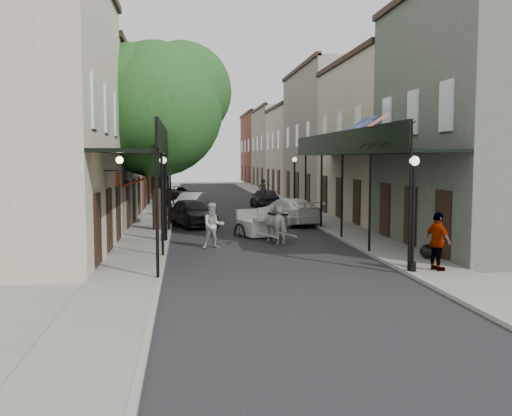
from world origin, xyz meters
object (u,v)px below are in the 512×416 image
object	(u,v)px
car_left_near	(193,212)
car_right_near	(288,211)
horse	(279,224)
pedestrian_walking	(213,226)
carriage	(254,213)
pedestrian_sidewalk_right	(438,241)
car_left_far	(180,193)
tree_far	(170,130)
lamppost_right_far	(294,184)
pedestrian_sidewalk_left	(168,202)
lamppost_right_near	(413,212)
car_right_far	(265,198)
tree_near	(163,104)
lamppost_left	(163,197)
car_left_mid	(191,203)

from	to	relation	value
car_left_near	car_right_near	distance (m)	5.40
horse	pedestrian_walking	xyz separation A→B (m)	(-2.98, -1.20, 0.11)
carriage	pedestrian_sidewalk_right	world-z (taller)	carriage
car_left_far	pedestrian_walking	bearing A→B (deg)	-102.17
horse	car_left_near	world-z (taller)	horse
tree_far	lamppost_right_far	world-z (taller)	tree_far
pedestrian_walking	pedestrian_sidewalk_left	bearing A→B (deg)	90.90
lamppost_right_near	car_left_near	distance (m)	15.74
horse	car_left_near	bearing A→B (deg)	-78.86
horse	lamppost_right_near	bearing A→B (deg)	94.81
pedestrian_walking	car_right_far	size ratio (longest dim) A/B	0.43
lamppost_right_far	pedestrian_sidewalk_left	size ratio (longest dim) A/B	2.18
pedestrian_walking	pedestrian_sidewalk_right	world-z (taller)	pedestrian_sidewalk_right
lamppost_right_near	carriage	distance (m)	10.73
tree_near	car_right_near	distance (m)	9.21
tree_far	lamppost_left	distance (m)	18.57
lamppost_left	car_left_mid	xyz separation A→B (m)	(1.34, 14.16, -1.37)
tree_near	car_left_mid	xyz separation A→B (m)	(1.44, 9.99, -5.80)
lamppost_right_near	horse	xyz separation A→B (m)	(-3.12, 7.44, -1.21)
lamppost_right_near	pedestrian_sidewalk_right	xyz separation A→B (m)	(0.86, 0.00, -0.98)
horse	car_right_far	size ratio (longest dim) A/B	0.45
tree_near	car_right_far	bearing A→B (deg)	61.59
pedestrian_walking	car_left_near	bearing A→B (deg)	86.41
pedestrian_sidewalk_left	car_left_mid	world-z (taller)	pedestrian_sidewalk_left
carriage	car_left_mid	world-z (taller)	carriage
pedestrian_walking	car_right_far	distance (m)	19.56
car_left_mid	car_left_far	xyz separation A→B (m)	(-0.84, 11.92, -0.05)
car_left_mid	car_left_far	world-z (taller)	car_left_mid
lamppost_left	horse	bearing A→B (deg)	-6.34
car_right_near	car_left_far	bearing A→B (deg)	-90.81
lamppost_right_near	car_left_near	world-z (taller)	lamppost_right_near
tree_far	car_left_mid	world-z (taller)	tree_far
carriage	car_left_near	size ratio (longest dim) A/B	0.62
horse	pedestrian_walking	bearing A→B (deg)	4.04
carriage	pedestrian_walking	xyz separation A→B (m)	(-2.16, -3.70, -0.14)
pedestrian_walking	car_left_far	world-z (taller)	pedestrian_walking
lamppost_right_near	horse	world-z (taller)	lamppost_right_near
tree_far	lamppost_right_far	size ratio (longest dim) A/B	2.32
carriage	car_right_far	world-z (taller)	carriage
tree_far	lamppost_right_far	distance (m)	11.05
lamppost_left	pedestrian_sidewalk_right	xyz separation A→B (m)	(9.06, -8.00, -0.98)
car_left_mid	car_left_far	size ratio (longest dim) A/B	0.91
tree_far	car_left_near	distance (m)	13.17
pedestrian_sidewalk_right	car_right_far	size ratio (longest dim) A/B	0.43
tree_near	carriage	world-z (taller)	tree_near
car_right_far	carriage	bearing A→B (deg)	78.19
tree_near	car_left_near	size ratio (longest dim) A/B	2.11
car_left_mid	car_right_near	distance (m)	9.43
horse	pedestrian_sidewalk_left	size ratio (longest dim) A/B	1.17
pedestrian_sidewalk_left	carriage	bearing A→B (deg)	87.72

